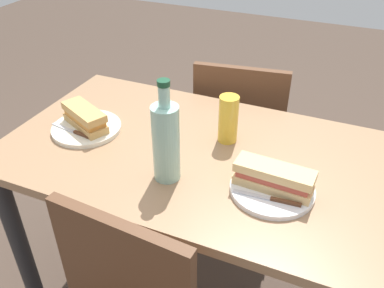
# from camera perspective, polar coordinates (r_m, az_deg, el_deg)

# --- Properties ---
(dining_table) EXTENTS (1.19, 0.71, 0.77)m
(dining_table) POSITION_cam_1_polar(r_m,az_deg,el_deg) (1.36, -0.00, -5.16)
(dining_table) COLOR #997251
(dining_table) RESTS_ON ground
(chair_near) EXTENTS (0.45, 0.45, 0.86)m
(chair_near) POSITION_cam_1_polar(r_m,az_deg,el_deg) (1.87, 6.71, 1.32)
(chair_near) COLOR brown
(chair_near) RESTS_ON ground
(plate_near) EXTENTS (0.23, 0.23, 0.01)m
(plate_near) POSITION_cam_1_polar(r_m,az_deg,el_deg) (1.14, 11.08, -6.21)
(plate_near) COLOR white
(plate_near) RESTS_ON dining_table
(baguette_sandwich_near) EXTENTS (0.22, 0.08, 0.07)m
(baguette_sandwich_near) POSITION_cam_1_polar(r_m,az_deg,el_deg) (1.12, 11.31, -4.58)
(baguette_sandwich_near) COLOR #DBB77A
(baguette_sandwich_near) RESTS_ON plate_near
(knife_near) EXTENTS (0.18, 0.02, 0.01)m
(knife_near) POSITION_cam_1_polar(r_m,az_deg,el_deg) (1.10, 10.92, -7.49)
(knife_near) COLOR silver
(knife_near) RESTS_ON plate_near
(plate_far) EXTENTS (0.23, 0.23, 0.01)m
(plate_far) POSITION_cam_1_polar(r_m,az_deg,el_deg) (1.42, -14.45, 2.16)
(plate_far) COLOR silver
(plate_far) RESTS_ON dining_table
(baguette_sandwich_far) EXTENTS (0.19, 0.14, 0.07)m
(baguette_sandwich_far) POSITION_cam_1_polar(r_m,az_deg,el_deg) (1.40, -14.69, 3.60)
(baguette_sandwich_far) COLOR tan
(baguette_sandwich_far) RESTS_ON plate_far
(knife_far) EXTENTS (0.18, 0.04, 0.01)m
(knife_far) POSITION_cam_1_polar(r_m,az_deg,el_deg) (1.39, -16.02, 1.63)
(knife_far) COLOR silver
(knife_far) RESTS_ON plate_far
(water_bottle) EXTENTS (0.08, 0.08, 0.30)m
(water_bottle) POSITION_cam_1_polar(r_m,az_deg,el_deg) (1.11, -3.64, 0.40)
(water_bottle) COLOR #99C6B7
(water_bottle) RESTS_ON dining_table
(beer_glass) EXTENTS (0.06, 0.06, 0.16)m
(beer_glass) POSITION_cam_1_polar(r_m,az_deg,el_deg) (1.29, 5.07, 3.48)
(beer_glass) COLOR gold
(beer_glass) RESTS_ON dining_table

